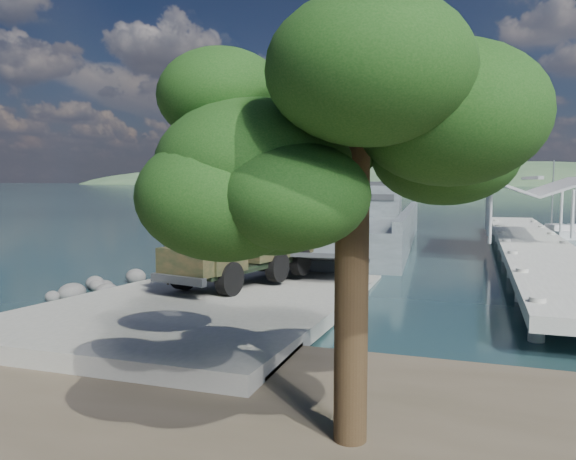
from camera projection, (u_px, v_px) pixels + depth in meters
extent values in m
plane|color=#162B34|center=(229.00, 303.00, 22.97)|extent=(1400.00, 1400.00, 0.00)
cube|color=gray|center=(218.00, 302.00, 22.00)|extent=(10.00, 18.00, 0.50)
cube|color=#ABACA2|center=(531.00, 243.00, 35.82)|extent=(4.00, 44.00, 0.50)
cube|color=#4E585B|center=(356.00, 238.00, 44.37)|extent=(10.54, 29.19, 2.39)
cube|color=#4E585B|center=(307.00, 215.00, 45.21)|extent=(2.53, 28.65, 1.24)
cube|color=#4E585B|center=(409.00, 217.00, 43.21)|extent=(2.53, 28.65, 1.24)
cube|color=#4E585B|center=(322.00, 255.00, 30.58)|extent=(8.61, 0.97, 2.49)
cube|color=#4E585B|center=(370.00, 201.00, 53.35)|extent=(5.98, 4.20, 2.87)
cube|color=#313437|center=(370.00, 184.00, 53.21)|extent=(4.98, 3.38, 0.38)
cylinder|color=gray|center=(358.00, 160.00, 53.30)|extent=(0.15, 0.15, 4.78)
cylinder|color=gray|center=(383.00, 165.00, 52.77)|extent=(0.15, 0.15, 3.82)
cylinder|color=black|center=(184.00, 274.00, 23.13)|extent=(0.75, 1.40, 1.34)
cylinder|color=black|center=(230.00, 279.00, 21.91)|extent=(0.75, 1.40, 1.34)
cylinder|color=black|center=(234.00, 263.00, 26.11)|extent=(0.75, 1.40, 1.34)
cylinder|color=black|center=(277.00, 267.00, 24.89)|extent=(0.75, 1.40, 1.34)
cylinder|color=black|center=(259.00, 258.00, 27.86)|extent=(0.75, 1.40, 1.34)
cylinder|color=black|center=(300.00, 261.00, 26.64)|extent=(0.75, 1.40, 1.34)
cube|color=black|center=(247.00, 263.00, 24.96)|extent=(3.94, 8.11, 0.26)
cube|color=black|center=(207.00, 245.00, 22.50)|extent=(2.96, 2.58, 2.05)
cube|color=black|center=(187.00, 262.00, 21.50)|extent=(2.51, 1.43, 1.03)
cube|color=black|center=(265.00, 252.00, 26.15)|extent=(3.56, 5.18, 0.36)
cube|color=black|center=(268.00, 220.00, 26.19)|extent=(3.27, 4.35, 2.57)
cube|color=#313437|center=(178.00, 280.00, 21.12)|extent=(2.56, 0.82, 0.31)
imported|color=black|center=(172.00, 274.00, 22.24)|extent=(0.71, 0.67, 1.64)
cube|color=#BDBDBD|center=(551.00, 234.00, 49.60)|extent=(3.64, 5.91, 0.93)
cube|color=#BDBDBD|center=(558.00, 228.00, 48.51)|extent=(1.96, 2.08, 0.62)
cylinder|color=gray|center=(553.00, 196.00, 49.30)|extent=(0.10, 0.10, 6.22)
cube|color=#BDBDBD|center=(574.00, 233.00, 50.67)|extent=(2.25, 5.35, 0.85)
cylinder|color=gray|center=(575.00, 199.00, 50.40)|extent=(0.09, 0.09, 5.65)
cylinder|color=#312313|center=(351.00, 309.00, 9.80)|extent=(0.59, 0.59, 5.73)
ellipsoid|color=#11360E|center=(353.00, 150.00, 9.55)|extent=(5.53, 5.13, 2.37)
ellipsoid|color=#11360E|center=(240.00, 159.00, 13.40)|extent=(2.76, 2.76, 1.58)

